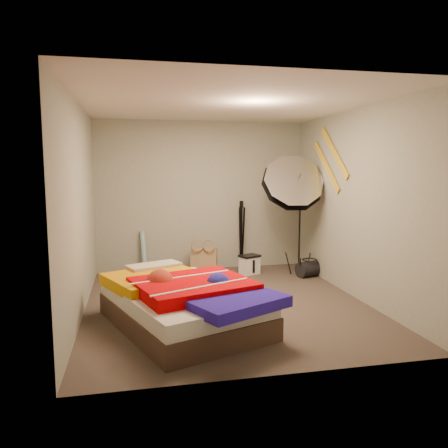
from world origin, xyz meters
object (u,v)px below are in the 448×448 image
object	(u,v)px
tote_bag	(204,260)
bed	(184,302)
duffel_bag	(309,269)
camera_case	(249,265)
camera_tripod	(241,230)
wrapping_roll	(144,252)
photo_umbrella	(292,185)

from	to	relation	value
tote_bag	bed	xyz separation A→B (m)	(-0.60, -2.34, 0.06)
tote_bag	duffel_bag	world-z (taller)	tote_bag
camera_case	camera_tripod	world-z (taller)	camera_tripod
tote_bag	wrapping_roll	xyz separation A→B (m)	(-0.97, 0.25, 0.13)
camera_case	photo_umbrella	world-z (taller)	photo_umbrella
wrapping_roll	photo_umbrella	size ratio (longest dim) A/B	0.34
camera_case	bed	world-z (taller)	bed
wrapping_roll	tote_bag	bearing A→B (deg)	-14.46
wrapping_roll	duffel_bag	xyz separation A→B (m)	(2.59, -0.81, -0.22)
duffel_bag	photo_umbrella	xyz separation A→B (m)	(-0.31, 0.04, 1.34)
wrapping_roll	duffel_bag	distance (m)	2.72
wrapping_roll	photo_umbrella	xyz separation A→B (m)	(2.28, -0.77, 1.12)
duffel_bag	camera_tripod	bearing A→B (deg)	120.65
camera_case	duffel_bag	size ratio (longest dim) A/B	0.72
bed	camera_tripod	size ratio (longest dim) A/B	1.90
duffel_bag	bed	size ratio (longest dim) A/B	0.18
camera_case	camera_tripod	bearing A→B (deg)	70.05
wrapping_roll	photo_umbrella	world-z (taller)	photo_umbrella
tote_bag	duffel_bag	distance (m)	1.72
duffel_bag	bed	xyz separation A→B (m)	(-2.22, -1.78, 0.15)
duffel_bag	camera_tripod	world-z (taller)	camera_tripod
duffel_bag	photo_umbrella	distance (m)	1.38
tote_bag	bed	size ratio (longest dim) A/B	0.19
tote_bag	wrapping_roll	distance (m)	1.01
camera_case	camera_tripod	xyz separation A→B (m)	(-0.03, 0.43, 0.53)
bed	wrapping_roll	bearing A→B (deg)	98.01
wrapping_roll	camera_case	world-z (taller)	wrapping_roll
tote_bag	photo_umbrella	size ratio (longest dim) A/B	0.21
wrapping_roll	camera_case	size ratio (longest dim) A/B	2.37
tote_bag	wrapping_roll	size ratio (longest dim) A/B	0.61
camera_tripod	wrapping_roll	bearing A→B (deg)	178.91
bed	photo_umbrella	size ratio (longest dim) A/B	1.09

